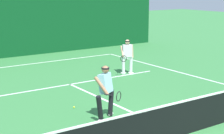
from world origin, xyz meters
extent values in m
cube|color=white|center=(0.00, 11.10, 0.00)|extent=(10.40, 0.10, 0.01)
cube|color=white|center=(0.00, 6.38, 0.00)|extent=(8.48, 0.10, 0.01)
cube|color=white|center=(0.00, 3.20, 0.00)|extent=(0.10, 6.40, 0.01)
cube|color=black|center=(0.00, 0.00, 0.47)|extent=(11.21, 0.02, 0.94)
cube|color=white|center=(0.00, 0.00, 0.96)|extent=(11.21, 0.03, 0.05)
cylinder|color=black|center=(-0.72, 2.38, 0.41)|extent=(0.29, 0.25, 0.84)
cylinder|color=black|center=(-1.32, 2.07, 0.41)|extent=(0.34, 0.27, 0.84)
ellipsoid|color=white|center=(-0.72, 2.38, 0.04)|extent=(0.28, 0.22, 0.09)
ellipsoid|color=white|center=(-1.32, 2.07, 0.04)|extent=(0.28, 0.22, 0.09)
cube|color=#9EDBEA|center=(-1.02, 2.23, 1.12)|extent=(0.53, 0.48, 0.61)
cylinder|color=#9E704C|center=(-0.81, 2.34, 1.09)|extent=(0.21, 0.17, 0.64)
cylinder|color=#9E704C|center=(-1.23, 2.12, 1.09)|extent=(0.31, 0.48, 0.54)
sphere|color=#9E704C|center=(-1.02, 2.23, 1.53)|extent=(0.22, 0.22, 0.22)
cylinder|color=black|center=(-1.02, 2.23, 1.57)|extent=(0.32, 0.32, 0.04)
cylinder|color=black|center=(-1.16, 1.87, 0.87)|extent=(0.15, 0.25, 0.03)
torus|color=black|center=(-1.00, 1.57, 0.87)|extent=(0.27, 0.16, 0.29)
cylinder|color=silver|center=(3.17, 6.45, 0.40)|extent=(0.20, 0.19, 0.79)
cylinder|color=silver|center=(2.85, 6.60, 0.40)|extent=(0.20, 0.20, 0.80)
ellipsoid|color=white|center=(3.17, 6.45, 0.04)|extent=(0.28, 0.21, 0.09)
ellipsoid|color=white|center=(2.85, 6.60, 0.04)|extent=(0.28, 0.21, 0.09)
cube|color=silver|center=(3.01, 6.53, 1.07)|extent=(0.47, 0.38, 0.56)
cylinder|color=tan|center=(3.22, 6.43, 1.05)|extent=(0.16, 0.14, 0.61)
cylinder|color=tan|center=(2.81, 6.63, 1.05)|extent=(0.31, 0.51, 0.46)
sphere|color=tan|center=(3.01, 6.53, 1.47)|extent=(0.21, 0.21, 0.21)
cylinder|color=black|center=(3.01, 6.53, 1.51)|extent=(0.31, 0.31, 0.04)
cylinder|color=black|center=(2.65, 6.42, 0.83)|extent=(0.14, 0.25, 0.03)
torus|color=black|center=(2.50, 6.12, 0.83)|extent=(0.28, 0.15, 0.29)
sphere|color=#D1E033|center=(-1.32, 3.64, 0.03)|extent=(0.07, 0.07, 0.07)
cube|color=#0B441E|center=(0.00, 13.49, 1.60)|extent=(20.10, 0.12, 3.21)
camera|label=1|loc=(-6.83, -6.57, 3.92)|focal=59.22mm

